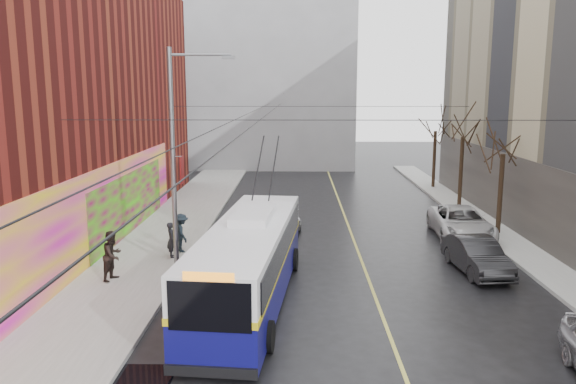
% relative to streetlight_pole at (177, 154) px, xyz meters
% --- Properties ---
extents(sidewalk_left, '(4.00, 60.00, 0.15)m').
position_rel_streetlight_pole_xyz_m(sidewalk_left, '(-1.86, 2.00, -4.77)').
color(sidewalk_left, gray).
rests_on(sidewalk_left, ground).
extents(sidewalk_right, '(2.00, 60.00, 0.15)m').
position_rel_streetlight_pole_xyz_m(sidewalk_right, '(15.14, 2.00, -4.77)').
color(sidewalk_right, gray).
rests_on(sidewalk_right, ground).
extents(lane_line, '(0.12, 50.00, 0.01)m').
position_rel_streetlight_pole_xyz_m(lane_line, '(7.64, 4.00, -4.84)').
color(lane_line, '#BFB74C').
rests_on(lane_line, ground).
extents(building_far, '(20.50, 12.10, 18.00)m').
position_rel_streetlight_pole_xyz_m(building_far, '(0.14, 34.99, 4.17)').
color(building_far, gray).
rests_on(building_far, ground).
extents(streetlight_pole, '(2.65, 0.60, 9.00)m').
position_rel_streetlight_pole_xyz_m(streetlight_pole, '(0.00, 0.00, 0.00)').
color(streetlight_pole, slate).
rests_on(streetlight_pole, ground).
extents(catenary_wires, '(18.00, 60.00, 0.22)m').
position_rel_streetlight_pole_xyz_m(catenary_wires, '(3.60, 4.77, 1.40)').
color(catenary_wires, black).
extents(tree_near, '(3.20, 3.20, 6.40)m').
position_rel_streetlight_pole_xyz_m(tree_near, '(15.14, 6.00, 0.13)').
color(tree_near, black).
rests_on(tree_near, ground).
extents(tree_mid, '(3.20, 3.20, 6.68)m').
position_rel_streetlight_pole_xyz_m(tree_mid, '(15.14, 13.00, 0.41)').
color(tree_mid, black).
rests_on(tree_mid, ground).
extents(tree_far, '(3.20, 3.20, 6.57)m').
position_rel_streetlight_pole_xyz_m(tree_far, '(15.14, 20.00, 0.30)').
color(tree_far, black).
rests_on(tree_far, ground).
extents(pigeons_flying, '(3.77, 0.60, 1.09)m').
position_rel_streetlight_pole_xyz_m(pigeons_flying, '(3.35, -0.17, 2.20)').
color(pigeons_flying, slate).
extents(trolleybus, '(3.46, 11.56, 5.41)m').
position_rel_streetlight_pole_xyz_m(trolleybus, '(3.15, -3.48, -3.34)').
color(trolleybus, '#0C0B54').
rests_on(trolleybus, ground).
extents(parked_car_b, '(1.90, 4.44, 1.42)m').
position_rel_streetlight_pole_xyz_m(parked_car_b, '(12.15, -0.02, -4.14)').
color(parked_car_b, '#242426').
rests_on(parked_car_b, ground).
extents(parked_car_c, '(2.81, 5.70, 1.56)m').
position_rel_streetlight_pole_xyz_m(parked_car_c, '(13.07, 5.44, -4.07)').
color(parked_car_c, '#BDBDBF').
rests_on(parked_car_c, ground).
extents(following_car, '(2.24, 4.59, 1.51)m').
position_rel_streetlight_pole_xyz_m(following_car, '(3.98, 8.01, -4.09)').
color(following_car, '#A5A5A9').
rests_on(following_car, ground).
extents(pedestrian_a, '(0.54, 0.66, 1.56)m').
position_rel_streetlight_pole_xyz_m(pedestrian_a, '(-0.67, 1.40, -3.92)').
color(pedestrian_a, black).
rests_on(pedestrian_a, sidewalk_left).
extents(pedestrian_b, '(0.98, 1.11, 1.93)m').
position_rel_streetlight_pole_xyz_m(pedestrian_b, '(-2.26, -1.60, -3.73)').
color(pedestrian_b, black).
rests_on(pedestrian_b, sidewalk_left).
extents(pedestrian_c, '(1.09, 1.30, 1.75)m').
position_rel_streetlight_pole_xyz_m(pedestrian_c, '(-0.40, 2.24, -3.82)').
color(pedestrian_c, black).
rests_on(pedestrian_c, sidewalk_left).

